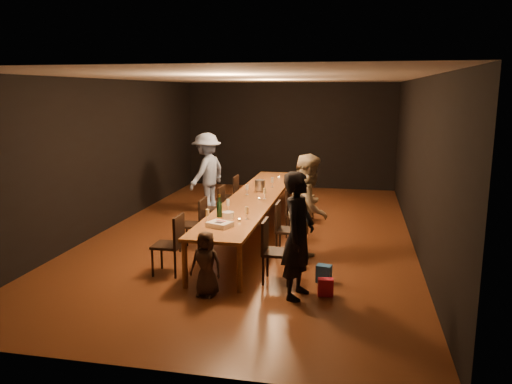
% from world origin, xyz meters
% --- Properties ---
extents(ground, '(10.00, 10.00, 0.00)m').
position_xyz_m(ground, '(0.00, 0.00, 0.00)').
color(ground, '#3F200F').
rests_on(ground, ground).
extents(room_shell, '(6.04, 10.04, 3.02)m').
position_xyz_m(room_shell, '(0.00, 0.00, 2.08)').
color(room_shell, black).
rests_on(room_shell, ground).
extents(table, '(0.90, 6.00, 0.75)m').
position_xyz_m(table, '(0.00, 0.00, 0.70)').
color(table, brown).
rests_on(table, ground).
extents(chair_right_0, '(0.42, 0.42, 0.93)m').
position_xyz_m(chair_right_0, '(0.85, -2.40, 0.47)').
color(chair_right_0, black).
rests_on(chair_right_0, ground).
extents(chair_right_1, '(0.42, 0.42, 0.93)m').
position_xyz_m(chair_right_1, '(0.85, -1.20, 0.47)').
color(chair_right_1, black).
rests_on(chair_right_1, ground).
extents(chair_right_2, '(0.42, 0.42, 0.93)m').
position_xyz_m(chair_right_2, '(0.85, 0.00, 0.47)').
color(chair_right_2, black).
rests_on(chair_right_2, ground).
extents(chair_right_3, '(0.42, 0.42, 0.93)m').
position_xyz_m(chair_right_3, '(0.85, 1.20, 0.47)').
color(chair_right_3, black).
rests_on(chair_right_3, ground).
extents(chair_left_0, '(0.42, 0.42, 0.93)m').
position_xyz_m(chair_left_0, '(-0.85, -2.40, 0.47)').
color(chair_left_0, black).
rests_on(chair_left_0, ground).
extents(chair_left_1, '(0.42, 0.42, 0.93)m').
position_xyz_m(chair_left_1, '(-0.85, -1.20, 0.47)').
color(chair_left_1, black).
rests_on(chair_left_1, ground).
extents(chair_left_2, '(0.42, 0.42, 0.93)m').
position_xyz_m(chair_left_2, '(-0.85, 0.00, 0.47)').
color(chair_left_2, black).
rests_on(chair_left_2, ground).
extents(chair_left_3, '(0.42, 0.42, 0.93)m').
position_xyz_m(chair_left_3, '(-0.85, 1.20, 0.47)').
color(chair_left_3, black).
rests_on(chair_left_3, ground).
extents(woman_birthday, '(0.54, 0.71, 1.73)m').
position_xyz_m(woman_birthday, '(1.20, -2.87, 0.87)').
color(woman_birthday, black).
rests_on(woman_birthday, ground).
extents(woman_tan, '(0.79, 0.95, 1.78)m').
position_xyz_m(woman_tan, '(1.20, -1.37, 0.89)').
color(woman_tan, '#C2B291').
rests_on(woman_tan, ground).
extents(man_blue, '(0.99, 1.32, 1.82)m').
position_xyz_m(man_blue, '(-1.48, 1.70, 0.91)').
color(man_blue, '#89A3D4').
rests_on(man_blue, ground).
extents(child, '(0.48, 0.34, 0.91)m').
position_xyz_m(child, '(-0.03, -3.09, 0.45)').
color(child, '#3D2D22').
rests_on(child, ground).
extents(gift_bag_red, '(0.22, 0.14, 0.25)m').
position_xyz_m(gift_bag_red, '(1.58, -2.78, 0.12)').
color(gift_bag_red, red).
rests_on(gift_bag_red, ground).
extents(gift_bag_blue, '(0.24, 0.18, 0.27)m').
position_xyz_m(gift_bag_blue, '(1.52, -2.29, 0.13)').
color(gift_bag_blue, '#265BA6').
rests_on(gift_bag_blue, ground).
extents(birthday_cake, '(0.41, 0.37, 0.08)m').
position_xyz_m(birthday_cake, '(-0.06, -2.27, 0.79)').
color(birthday_cake, white).
rests_on(birthday_cake, table).
extents(plate_stack, '(0.25, 0.25, 0.11)m').
position_xyz_m(plate_stack, '(-0.06, -1.76, 0.80)').
color(plate_stack, white).
rests_on(plate_stack, table).
extents(champagne_bottle, '(0.10, 0.10, 0.38)m').
position_xyz_m(champagne_bottle, '(-0.23, -1.68, 0.94)').
color(champagne_bottle, black).
rests_on(champagne_bottle, table).
extents(ice_bucket, '(0.26, 0.26, 0.23)m').
position_xyz_m(ice_bucket, '(0.00, 0.56, 0.86)').
color(ice_bucket, silver).
rests_on(ice_bucket, table).
extents(wineglass_0, '(0.06, 0.06, 0.21)m').
position_xyz_m(wineglass_0, '(-0.32, -2.03, 0.85)').
color(wineglass_0, beige).
rests_on(wineglass_0, table).
extents(wineglass_1, '(0.06, 0.06, 0.21)m').
position_xyz_m(wineglass_1, '(0.24, -1.75, 0.85)').
color(wineglass_1, beige).
rests_on(wineglass_1, table).
extents(wineglass_2, '(0.06, 0.06, 0.21)m').
position_xyz_m(wineglass_2, '(-0.19, -1.25, 0.85)').
color(wineglass_2, silver).
rests_on(wineglass_2, table).
extents(wineglass_3, '(0.06, 0.06, 0.21)m').
position_xyz_m(wineglass_3, '(0.24, -0.17, 0.85)').
color(wineglass_3, beige).
rests_on(wineglass_3, table).
extents(wineglass_4, '(0.06, 0.06, 0.21)m').
position_xyz_m(wineglass_4, '(-0.17, 0.14, 0.85)').
color(wineglass_4, silver).
rests_on(wineglass_4, table).
extents(wineglass_5, '(0.06, 0.06, 0.21)m').
position_xyz_m(wineglass_5, '(0.18, 1.04, 0.85)').
color(wineglass_5, silver).
rests_on(wineglass_5, table).
extents(tealight_near, '(0.05, 0.05, 0.03)m').
position_xyz_m(tealight_near, '(0.15, -1.86, 0.77)').
color(tealight_near, '#B2B7B2').
rests_on(tealight_near, table).
extents(tealight_mid, '(0.05, 0.05, 0.03)m').
position_xyz_m(tealight_mid, '(0.15, -0.26, 0.77)').
color(tealight_mid, '#B2B7B2').
rests_on(tealight_mid, table).
extents(tealight_far, '(0.05, 0.05, 0.03)m').
position_xyz_m(tealight_far, '(0.15, 2.14, 0.77)').
color(tealight_far, '#B2B7B2').
rests_on(tealight_far, table).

